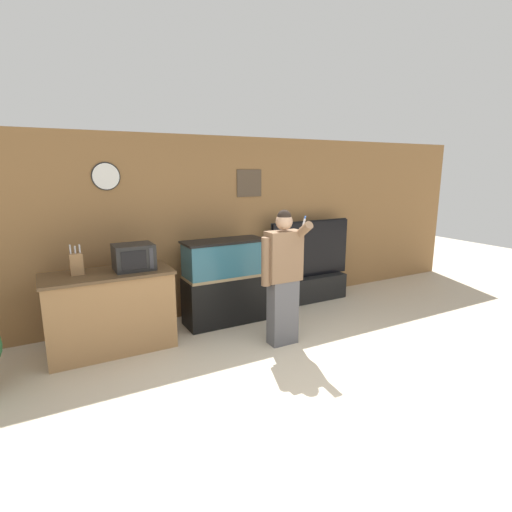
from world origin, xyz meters
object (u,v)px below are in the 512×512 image
Objects in this scene: aquarium_on_stand at (224,282)px; tv_on_stand at (310,277)px; counter_island at (110,311)px; person_standing at (283,276)px; knife_block at (77,264)px; microwave at (134,257)px.

tv_on_stand reaches higher than aquarium_on_stand.
counter_island is 0.87× the size of person_standing.
person_standing is (2.19, -0.91, -0.22)m from knife_block.
microwave is 1.36m from aquarium_on_stand.
aquarium_on_stand is (1.87, 0.08, -0.49)m from knife_block.
microwave reaches higher than aquarium_on_stand.
person_standing is at bearing -137.22° from tv_on_stand.
tv_on_stand reaches higher than counter_island.
knife_block is (-0.62, 0.07, -0.03)m from microwave.
person_standing is at bearing -22.42° from knife_block.
aquarium_on_stand is (1.56, 0.15, 0.11)m from counter_island.
counter_island is 0.98× the size of tv_on_stand.
tv_on_stand is (3.51, 0.31, -0.70)m from knife_block.
person_standing is at bearing -27.96° from microwave.
aquarium_on_stand is at bearing 5.40° from counter_island.
knife_block is 1.93m from aquarium_on_stand.
microwave is 1.33× the size of knife_block.
aquarium_on_stand is 1.08m from person_standing.
knife_block reaches higher than aquarium_on_stand.
microwave is 0.39× the size of aquarium_on_stand.
tv_on_stand is 0.89× the size of person_standing.
microwave is 0.63m from knife_block.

